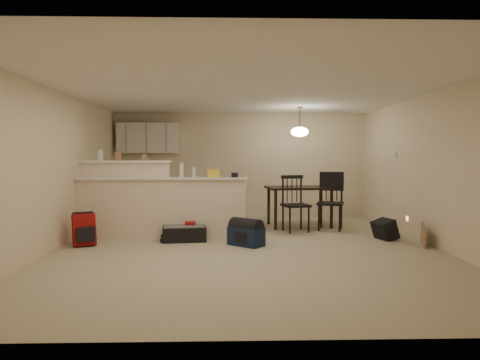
{
  "coord_description": "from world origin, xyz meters",
  "views": [
    {
      "loc": [
        -0.3,
        -6.79,
        1.44
      ],
      "look_at": [
        -0.1,
        0.7,
        1.05
      ],
      "focal_mm": 32.0,
      "sensor_mm": 36.0,
      "label": 1
    }
  ],
  "objects_px": {
    "pendant_lamp": "(300,131)",
    "dining_table": "(299,191)",
    "suitcase": "(184,233)",
    "black_daypack": "(385,230)",
    "dining_chair_far": "(330,202)",
    "red_backpack": "(84,230)",
    "dining_chair_near": "(296,204)",
    "navy_duffel": "(246,236)"
  },
  "relations": [
    {
      "from": "pendant_lamp",
      "to": "dining_chair_near",
      "type": "bearing_deg",
      "value": -105.14
    },
    {
      "from": "navy_duffel",
      "to": "black_daypack",
      "type": "xyz_separation_m",
      "value": [
        2.47,
        0.45,
        0.02
      ]
    },
    {
      "from": "dining_chair_far",
      "to": "suitcase",
      "type": "height_order",
      "value": "dining_chair_far"
    },
    {
      "from": "suitcase",
      "to": "red_backpack",
      "type": "relative_size",
      "value": 1.42
    },
    {
      "from": "dining_table",
      "to": "suitcase",
      "type": "xyz_separation_m",
      "value": [
        -2.25,
        -1.5,
        -0.61
      ]
    },
    {
      "from": "dining_chair_near",
      "to": "red_backpack",
      "type": "xyz_separation_m",
      "value": [
        -3.68,
        -1.24,
        -0.29
      ]
    },
    {
      "from": "red_backpack",
      "to": "black_daypack",
      "type": "relative_size",
      "value": 1.34
    },
    {
      "from": "dining_table",
      "to": "pendant_lamp",
      "type": "distance_m",
      "value": 1.25
    },
    {
      "from": "dining_table",
      "to": "dining_chair_far",
      "type": "relative_size",
      "value": 1.26
    },
    {
      "from": "dining_table",
      "to": "pendant_lamp",
      "type": "bearing_deg",
      "value": -95.81
    },
    {
      "from": "dining_table",
      "to": "black_daypack",
      "type": "relative_size",
      "value": 3.68
    },
    {
      "from": "dining_chair_far",
      "to": "navy_duffel",
      "type": "relative_size",
      "value": 2.0
    },
    {
      "from": "suitcase",
      "to": "black_daypack",
      "type": "relative_size",
      "value": 1.91
    },
    {
      "from": "dining_chair_near",
      "to": "suitcase",
      "type": "xyz_separation_m",
      "value": [
        -2.08,
        -0.86,
        -0.42
      ]
    },
    {
      "from": "dining_chair_far",
      "to": "red_backpack",
      "type": "distance_m",
      "value": 4.62
    },
    {
      "from": "pendant_lamp",
      "to": "red_backpack",
      "type": "bearing_deg",
      "value": -153.92
    },
    {
      "from": "pendant_lamp",
      "to": "dining_chair_far",
      "type": "height_order",
      "value": "pendant_lamp"
    },
    {
      "from": "dining_chair_far",
      "to": "dining_table",
      "type": "bearing_deg",
      "value": 157.96
    },
    {
      "from": "dining_chair_far",
      "to": "pendant_lamp",
      "type": "bearing_deg",
      "value": 157.96
    },
    {
      "from": "dining_table",
      "to": "dining_chair_far",
      "type": "distance_m",
      "value": 0.75
    },
    {
      "from": "pendant_lamp",
      "to": "dining_table",
      "type": "bearing_deg",
      "value": 90.0
    },
    {
      "from": "pendant_lamp",
      "to": "red_backpack",
      "type": "xyz_separation_m",
      "value": [
        -3.85,
        -1.88,
        -1.73
      ]
    },
    {
      "from": "dining_chair_near",
      "to": "navy_duffel",
      "type": "height_order",
      "value": "dining_chair_near"
    },
    {
      "from": "navy_duffel",
      "to": "red_backpack",
      "type": "bearing_deg",
      "value": -141.81
    },
    {
      "from": "navy_duffel",
      "to": "black_daypack",
      "type": "bearing_deg",
      "value": 49.79
    },
    {
      "from": "pendant_lamp",
      "to": "suitcase",
      "type": "relative_size",
      "value": 0.84
    },
    {
      "from": "dining_table",
      "to": "red_backpack",
      "type": "height_order",
      "value": "dining_table"
    },
    {
      "from": "dining_chair_near",
      "to": "suitcase",
      "type": "distance_m",
      "value": 2.29
    },
    {
      "from": "red_backpack",
      "to": "dining_chair_near",
      "type": "bearing_deg",
      "value": -9.17
    },
    {
      "from": "pendant_lamp",
      "to": "dining_chair_near",
      "type": "height_order",
      "value": "pendant_lamp"
    },
    {
      "from": "pendant_lamp",
      "to": "black_daypack",
      "type": "distance_m",
      "value": 2.67
    },
    {
      "from": "dining_chair_near",
      "to": "suitcase",
      "type": "height_order",
      "value": "dining_chair_near"
    },
    {
      "from": "dining_table",
      "to": "dining_chair_near",
      "type": "xyz_separation_m",
      "value": [
        -0.17,
        -0.64,
        -0.19
      ]
    },
    {
      "from": "pendant_lamp",
      "to": "navy_duffel",
      "type": "relative_size",
      "value": 1.1
    },
    {
      "from": "black_daypack",
      "to": "navy_duffel",
      "type": "bearing_deg",
      "value": 84.68
    },
    {
      "from": "suitcase",
      "to": "navy_duffel",
      "type": "height_order",
      "value": "navy_duffel"
    },
    {
      "from": "dining_chair_far",
      "to": "black_daypack",
      "type": "bearing_deg",
      "value": -34.71
    },
    {
      "from": "dining_chair_near",
      "to": "navy_duffel",
      "type": "distance_m",
      "value": 1.7
    },
    {
      "from": "red_backpack",
      "to": "black_daypack",
      "type": "height_order",
      "value": "red_backpack"
    },
    {
      "from": "black_daypack",
      "to": "dining_chair_near",
      "type": "bearing_deg",
      "value": 43.97
    },
    {
      "from": "black_daypack",
      "to": "dining_table",
      "type": "bearing_deg",
      "value": 24.85
    },
    {
      "from": "dining_table",
      "to": "dining_chair_near",
      "type": "height_order",
      "value": "dining_chair_near"
    }
  ]
}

